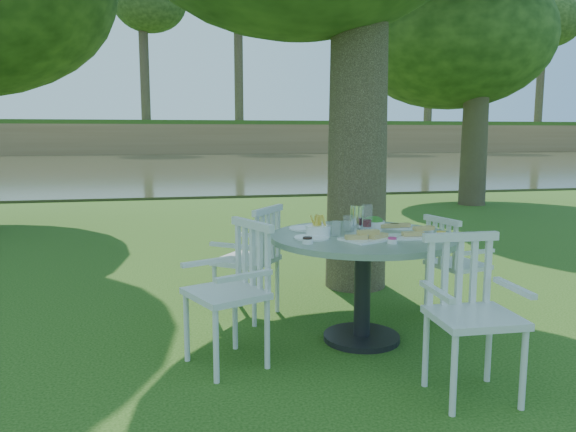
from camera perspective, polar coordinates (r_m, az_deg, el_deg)
The scene contains 9 objects.
ground at distance 4.53m, azimuth 0.54°, elevation -11.06°, with size 140.00×140.00×0.00m, color #1B3E0D.
table at distance 4.09m, azimuth 7.63°, elevation -4.12°, with size 1.34×1.34×0.79m.
chair_ne at distance 4.81m, azimuth 16.13°, elevation -4.17°, with size 0.48×0.50×0.83m.
chair_nw at distance 4.59m, azimuth -3.25°, elevation -3.79°, with size 0.63×0.63×0.92m.
chair_sw at distance 3.71m, azimuth -5.10°, elevation -6.61°, with size 0.59×0.61×0.94m.
chair_se at distance 3.45m, azimuth 17.74°, elevation -8.26°, with size 0.48×0.45×0.92m.
tableware at distance 4.11m, azimuth 6.95°, elevation -1.22°, with size 1.06×0.82×0.21m.
river at distance 27.23m, azimuth -10.06°, elevation 5.04°, with size 100.00×28.00×0.12m, color #30321E.
far_bank at distance 45.67m, azimuth -10.77°, elevation 15.42°, with size 100.00×18.00×15.20m.
Camera 1 is at (-0.93, -4.17, 1.50)m, focal length 35.00 mm.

